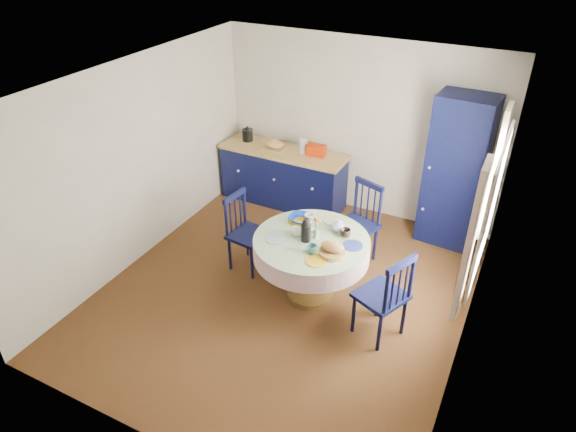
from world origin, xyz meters
The scene contains 17 objects.
floor centered at (0.00, 0.00, 0.00)m, with size 4.50×4.50×0.00m, color black.
ceiling centered at (0.00, 0.00, 2.50)m, with size 4.50×4.50×0.00m, color white.
wall_back centered at (0.00, 2.25, 1.25)m, with size 4.00×0.02×2.50m, color beige.
wall_left centered at (-2.00, 0.00, 1.25)m, with size 0.02×4.50×2.50m, color beige.
wall_right centered at (2.00, 0.00, 1.25)m, with size 0.02×4.50×2.50m, color beige.
window centered at (1.95, 0.30, 1.52)m, with size 0.10×1.74×1.45m.
kitchen_counter centered at (-1.00, 1.90, 0.44)m, with size 1.92×0.62×1.09m.
pantry_cabinet centered at (1.42, 2.00, 1.01)m, with size 0.75×0.56×2.01m.
dining_table centered at (0.29, 0.09, 0.66)m, with size 1.29×1.29×1.06m.
chair_left centered at (-0.67, 0.25, 0.50)m, with size 0.47×0.49×0.99m.
chair_far centered at (0.50, 1.03, 0.53)m, with size 0.59×0.58×1.05m.
chair_right centered at (1.22, -0.17, 0.53)m, with size 0.60×0.61×1.05m.
mug_a centered at (0.09, 0.09, 0.83)m, with size 0.11×0.11×0.09m, color silver.
mug_b centered at (0.39, -0.15, 0.83)m, with size 0.11×0.11×0.10m, color #326E71.
mug_c centered at (0.59, 0.30, 0.83)m, with size 0.12×0.12×0.09m, color black.
mug_d centered at (0.11, 0.40, 0.83)m, with size 0.11×0.11×0.10m, color silver.
cobalt_bowl centered at (0.02, 0.37, 0.82)m, with size 0.27×0.27×0.07m, color navy.
Camera 1 is at (2.15, -4.19, 3.94)m, focal length 32.00 mm.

